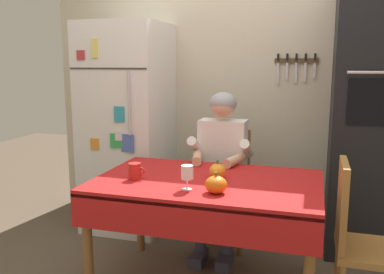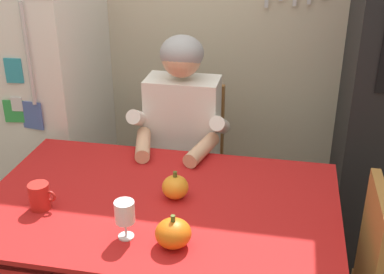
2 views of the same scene
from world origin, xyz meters
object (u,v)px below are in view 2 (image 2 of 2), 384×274
Objects in this scene: wine_glass at (125,213)px; pumpkin_medium at (173,233)px; dining_table at (159,222)px; pumpkin_large at (175,187)px; refrigerator at (34,79)px; seated_person at (180,139)px; chair_behind_person at (188,162)px; coffee_mug at (40,196)px.

wine_glass reaches higher than pumpkin_medium.
dining_table is 0.30m from pumpkin_medium.
refrigerator is at bearing 140.81° from pumpkin_large.
wine_glass is at bearing -90.82° from seated_person.
pumpkin_medium is at bearing -81.08° from chair_behind_person.
pumpkin_medium is at bearing -13.07° from coffee_mug.
coffee_mug is at bearing -160.45° from pumpkin_large.
refrigerator is at bearing 174.30° from chair_behind_person.
seated_person is 11.55× the size of coffee_mug.
wine_glass is at bearing -51.15° from refrigerator.
chair_behind_person is 0.75× the size of seated_person.
pumpkin_medium is (0.16, -1.03, 0.28)m from chair_behind_person.
coffee_mug is at bearing 163.00° from wine_glass.
chair_behind_person is at bearing 90.00° from seated_person.
pumpkin_large is (0.10, -0.73, 0.28)m from chair_behind_person.
dining_table is 1.51× the size of chair_behind_person.
coffee_mug is 0.52m from pumpkin_large.
seated_person reaches higher than chair_behind_person.
coffee_mug is 0.92× the size of pumpkin_large.
pumpkin_large is (0.49, 0.17, -0.00)m from coffee_mug.
refrigerator reaches higher than dining_table.
seated_person is 8.57× the size of wine_glass.
refrigerator reaches higher than coffee_mug.
dining_table is at bearing -85.77° from seated_person.
dining_table is 0.61m from seated_person.
coffee_mug is at bearing -118.68° from seated_person.
coffee_mug is at bearing -165.77° from dining_table.
dining_table is 0.30m from wine_glass.
seated_person is (-0.04, 0.60, 0.08)m from dining_table.
dining_table is 0.47m from coffee_mug.
seated_person is at bearing 89.18° from wine_glass.
chair_behind_person is at bearing 97.78° from pumpkin_large.
refrigerator reaches higher than pumpkin_medium.
wine_glass is at bearing -17.00° from coffee_mug.
seated_person is at bearing 94.23° from dining_table.
coffee_mug is (-0.39, -0.71, 0.05)m from seated_person.
seated_person is (0.00, -0.19, 0.23)m from chair_behind_person.
wine_glass is (-0.01, -1.02, 0.33)m from chair_behind_person.
coffee_mug is 0.57m from pumpkin_medium.
chair_behind_person reaches higher than wine_glass.
coffee_mug is (0.51, -0.99, -0.11)m from refrigerator.
coffee_mug is at bearing -113.39° from chair_behind_person.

